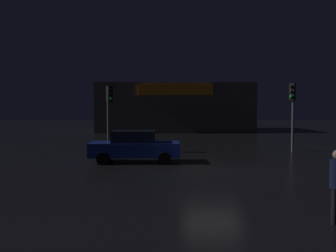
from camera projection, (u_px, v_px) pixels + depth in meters
ground_plane at (212, 171)px, 15.49m from camera, size 120.00×120.00×0.00m
store_building at (174, 108)px, 41.95m from camera, size 17.14×9.71×5.38m
traffic_signal_main at (109, 105)px, 21.54m from camera, size 0.41×0.43×4.03m
traffic_signal_opposite at (292, 104)px, 21.77m from camera, size 0.42×0.42×4.22m
car_near at (135, 146)px, 17.84m from camera, size 4.47×1.96×1.59m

